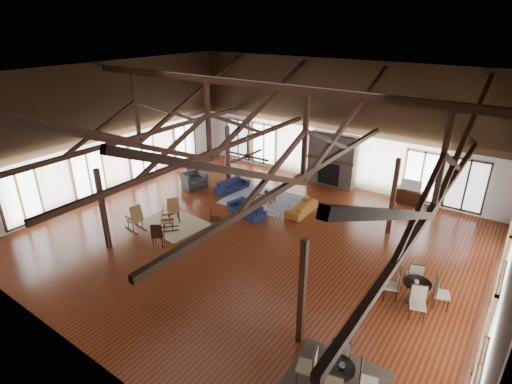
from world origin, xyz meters
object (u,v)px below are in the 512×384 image
Objects in this scene: sofa_navy_front at (246,209)px; cafe_table_far at (416,289)px; tv_console at (410,196)px; coffee_table at (264,193)px; sofa_orange at (302,208)px; cafe_table_near at (337,373)px; armchair at (194,180)px; sofa_navy_left at (232,185)px.

sofa_navy_front is 7.64m from cafe_table_far.
cafe_table_far is 7.27m from tv_console.
sofa_navy_front reaches higher than coffee_table.
cafe_table_far reaches higher than sofa_orange.
cafe_table_near is at bearing -82.29° from tv_console.
sofa_navy_front is at bearing 167.11° from cafe_table_far.
coffee_table is 8.33m from cafe_table_far.
cafe_table_far is (7.63, -3.35, 0.13)m from coffee_table.
sofa_orange is at bearing 150.32° from cafe_table_far.
armchair is (-3.74, -0.70, 0.02)m from coffee_table.
tv_console is at bearing 106.93° from cafe_table_far.
coffee_table is at bearing 156.30° from cafe_table_far.
armchair is 0.90× the size of tv_console.
sofa_orange is 1.39× the size of tv_console.
coffee_table is 0.58× the size of cafe_table_far.
coffee_table is 0.86× the size of tv_console.
cafe_table_near reaches higher than armchair.
tv_console is at bearing -46.59° from armchair.
sofa_orange is 6.46m from cafe_table_far.
armchair is 0.61× the size of cafe_table_near.
sofa_navy_left is 1.62× the size of coffee_table.
cafe_table_far is 1.49× the size of tv_console.
sofa_navy_front is at bearing -51.68° from sofa_orange.
cafe_table_near reaches higher than tv_console.
cafe_table_far is at bearing -101.34° from sofa_navy_left.
sofa_navy_left is 3.97m from sofa_orange.
sofa_navy_front is 1.04× the size of sofa_navy_left.
coffee_table is at bearing -146.87° from tv_console.
sofa_navy_front is 0.98× the size of cafe_table_far.
coffee_table is at bearing -60.87° from armchair.
armchair reaches higher than tv_console.
coffee_table is 0.59× the size of cafe_table_near.
cafe_table_near is at bearing 33.45° from sofa_orange.
sofa_orange reaches higher than coffee_table.
sofa_navy_front is 2.36m from sofa_orange.
sofa_navy_front reaches higher than sofa_navy_left.
cafe_table_far reaches higher than tv_console.
tv_console is (3.49, 3.75, 0.06)m from sofa_orange.
sofa_navy_front is at bearing -85.02° from armchair.
tv_console is (5.51, 3.60, -0.03)m from coffee_table.
armchair reaches higher than coffee_table.
armchair is at bearing 121.59° from sofa_navy_left.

